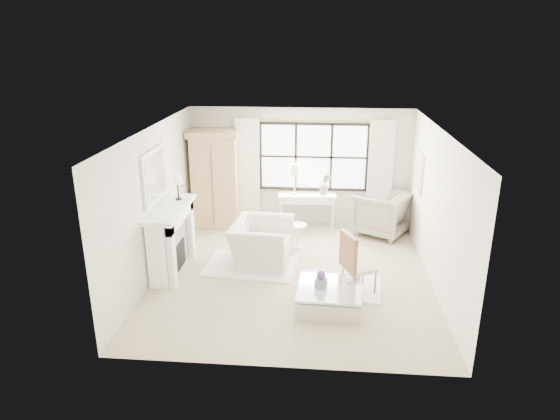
% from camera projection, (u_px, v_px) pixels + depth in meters
% --- Properties ---
extents(floor, '(5.50, 5.50, 0.00)m').
position_uv_depth(floor, '(292.00, 275.00, 9.25)').
color(floor, '#BAAC8A').
rests_on(floor, ground).
extents(ceiling, '(5.50, 5.50, 0.00)m').
position_uv_depth(ceiling, '(293.00, 130.00, 8.36)').
color(ceiling, silver).
rests_on(ceiling, ground).
extents(wall_back, '(5.00, 0.00, 5.00)m').
position_uv_depth(wall_back, '(300.00, 167.00, 11.39)').
color(wall_back, beige).
rests_on(wall_back, ground).
extents(wall_front, '(5.00, 0.00, 5.00)m').
position_uv_depth(wall_front, '(279.00, 276.00, 6.22)').
color(wall_front, silver).
rests_on(wall_front, ground).
extents(wall_left, '(0.00, 5.50, 5.50)m').
position_uv_depth(wall_left, '(155.00, 202.00, 9.01)').
color(wall_left, beige).
rests_on(wall_left, ground).
extents(wall_right, '(0.00, 5.50, 5.50)m').
position_uv_depth(wall_right, '(437.00, 210.00, 8.61)').
color(wall_right, white).
rests_on(wall_right, ground).
extents(window_pane, '(2.40, 0.02, 1.50)m').
position_uv_depth(window_pane, '(313.00, 157.00, 11.27)').
color(window_pane, white).
rests_on(window_pane, wall_back).
extents(window_frame, '(2.50, 0.04, 1.50)m').
position_uv_depth(window_frame, '(313.00, 157.00, 11.26)').
color(window_frame, black).
rests_on(window_frame, wall_back).
extents(curtain_rod, '(3.30, 0.04, 0.04)m').
position_uv_depth(curtain_rod, '(314.00, 119.00, 10.92)').
color(curtain_rod, '#B1913D').
rests_on(curtain_rod, wall_back).
extents(curtain_left, '(0.55, 0.10, 2.47)m').
position_uv_depth(curtain_left, '(248.00, 172.00, 11.43)').
color(curtain_left, silver).
rests_on(curtain_left, ground).
extents(curtain_right, '(0.55, 0.10, 2.47)m').
position_uv_depth(curtain_right, '(380.00, 175.00, 11.19)').
color(curtain_right, beige).
rests_on(curtain_right, ground).
extents(fireplace, '(0.58, 1.66, 1.26)m').
position_uv_depth(fireplace, '(170.00, 238.00, 9.22)').
color(fireplace, white).
rests_on(fireplace, ground).
extents(mirror_frame, '(0.05, 1.15, 0.95)m').
position_uv_depth(mirror_frame, '(154.00, 176.00, 8.84)').
color(mirror_frame, white).
rests_on(mirror_frame, wall_left).
extents(mirror_glass, '(0.02, 1.00, 0.80)m').
position_uv_depth(mirror_glass, '(156.00, 176.00, 8.84)').
color(mirror_glass, silver).
rests_on(mirror_glass, wall_left).
extents(art_frame, '(0.04, 0.62, 0.82)m').
position_uv_depth(art_frame, '(419.00, 173.00, 10.14)').
color(art_frame, white).
rests_on(art_frame, wall_right).
extents(art_canvas, '(0.01, 0.52, 0.72)m').
position_uv_depth(art_canvas, '(418.00, 173.00, 10.14)').
color(art_canvas, beige).
rests_on(art_canvas, wall_right).
extents(mantel_lamp, '(0.22, 0.22, 0.51)m').
position_uv_depth(mantel_lamp, '(177.00, 180.00, 9.29)').
color(mantel_lamp, black).
rests_on(mantel_lamp, fireplace).
extents(armoire, '(1.17, 0.78, 2.24)m').
position_uv_depth(armoire, '(215.00, 178.00, 11.27)').
color(armoire, tan).
rests_on(armoire, floor).
extents(console_table, '(1.33, 0.54, 0.80)m').
position_uv_depth(console_table, '(307.00, 211.00, 11.42)').
color(console_table, white).
rests_on(console_table, floor).
extents(console_lamp, '(0.28, 0.28, 0.69)m').
position_uv_depth(console_lamp, '(295.00, 170.00, 11.13)').
color(console_lamp, '#B6843F').
rests_on(console_lamp, console_table).
extents(orchid_plant, '(0.28, 0.22, 0.50)m').
position_uv_depth(orchid_plant, '(325.00, 184.00, 11.17)').
color(orchid_plant, '#526D49').
rests_on(orchid_plant, console_table).
extents(side_table, '(0.40, 0.40, 0.51)m').
position_uv_depth(side_table, '(297.00, 232.00, 10.35)').
color(side_table, silver).
rests_on(side_table, floor).
extents(rug_left, '(1.82, 1.37, 0.03)m').
position_uv_depth(rug_left, '(251.00, 265.00, 9.59)').
color(rug_left, white).
rests_on(rug_left, floor).
extents(rug_right, '(1.51, 1.20, 0.03)m').
position_uv_depth(rug_right, '(340.00, 286.00, 8.81)').
color(rug_right, white).
rests_on(rug_right, floor).
extents(club_armchair, '(1.21, 1.35, 0.81)m').
position_uv_depth(club_armchair, '(261.00, 242.00, 9.66)').
color(club_armchair, beige).
rests_on(club_armchair, floor).
extents(wingback_chair, '(1.43, 1.42, 0.96)m').
position_uv_depth(wingback_chair, '(381.00, 213.00, 11.01)').
color(wingback_chair, gray).
rests_on(wingback_chair, floor).
extents(french_chair, '(0.64, 0.64, 1.08)m').
position_uv_depth(french_chair, '(358.00, 276.00, 8.53)').
color(french_chair, '#9B6441').
rests_on(french_chair, floor).
extents(coffee_table, '(1.05, 1.05, 0.38)m').
position_uv_depth(coffee_table, '(329.00, 298.00, 8.05)').
color(coffee_table, silver).
rests_on(coffee_table, floor).
extents(planter_box, '(0.21, 0.21, 0.13)m').
position_uv_depth(planter_box, '(321.00, 283.00, 8.00)').
color(planter_box, slate).
rests_on(planter_box, coffee_table).
extents(planter_flowers, '(0.14, 0.14, 0.14)m').
position_uv_depth(planter_flowers, '(321.00, 275.00, 7.95)').
color(planter_flowers, '#522C6E').
rests_on(planter_flowers, planter_box).
extents(pillar_candle, '(0.08, 0.08, 0.12)m').
position_uv_depth(pillar_candle, '(345.00, 288.00, 7.84)').
color(pillar_candle, white).
rests_on(pillar_candle, coffee_table).
extents(coffee_vase, '(0.16, 0.16, 0.17)m').
position_uv_depth(coffee_vase, '(348.00, 277.00, 8.13)').
color(coffee_vase, white).
rests_on(coffee_vase, coffee_table).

